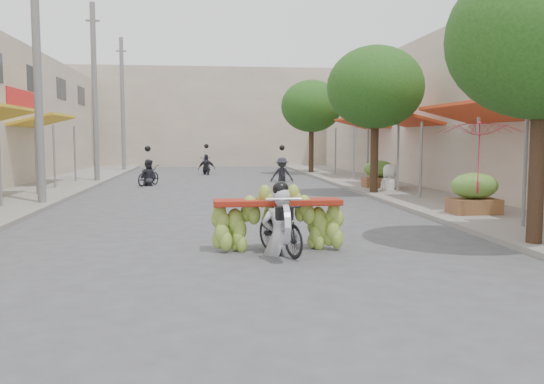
% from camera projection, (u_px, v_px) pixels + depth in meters
% --- Properties ---
extents(ground, '(120.00, 120.00, 0.00)m').
position_uv_depth(ground, '(264.00, 335.00, 5.96)').
color(ground, '#505055').
rests_on(ground, ground).
extents(sidewalk_left, '(4.00, 60.00, 0.12)m').
position_uv_depth(sidewalk_left, '(18.00, 195.00, 19.96)').
color(sidewalk_left, gray).
rests_on(sidewalk_left, ground).
extents(sidewalk_right, '(4.00, 60.00, 0.12)m').
position_uv_depth(sidewalk_right, '(407.00, 191.00, 21.61)').
color(sidewalk_right, gray).
rests_on(sidewalk_right, ground).
extents(far_building, '(20.00, 6.00, 7.00)m').
position_uv_depth(far_building, '(211.00, 118.00, 43.20)').
color(far_building, '#BAA893').
rests_on(far_building, ground).
extents(utility_pole_mid, '(0.60, 0.24, 8.00)m').
position_uv_depth(utility_pole_mid, '(37.00, 70.00, 16.81)').
color(utility_pole_mid, slate).
rests_on(utility_pole_mid, ground).
extents(utility_pole_far, '(0.60, 0.24, 8.00)m').
position_uv_depth(utility_pole_far, '(95.00, 93.00, 25.70)').
color(utility_pole_far, slate).
rests_on(utility_pole_far, ground).
extents(utility_pole_back, '(0.60, 0.24, 8.00)m').
position_uv_depth(utility_pole_back, '(123.00, 105.00, 34.60)').
color(utility_pole_back, slate).
rests_on(utility_pole_back, ground).
extents(street_tree_near, '(3.40, 3.40, 5.25)m').
position_uv_depth(street_tree_near, '(542.00, 39.00, 10.20)').
color(street_tree_near, '#3A2719').
rests_on(street_tree_near, ground).
extents(street_tree_mid, '(3.40, 3.40, 5.25)m').
position_uv_depth(street_tree_mid, '(375.00, 88.00, 20.08)').
color(street_tree_mid, '#3A2719').
rests_on(street_tree_mid, ground).
extents(street_tree_far, '(3.40, 3.40, 5.25)m').
position_uv_depth(street_tree_far, '(311.00, 106.00, 31.94)').
color(street_tree_far, '#3A2719').
rests_on(street_tree_far, ground).
extents(produce_crate_mid, '(1.20, 0.88, 1.16)m').
position_uv_depth(produce_crate_mid, '(474.00, 190.00, 14.53)').
color(produce_crate_mid, brown).
rests_on(produce_crate_mid, ground).
extents(produce_crate_far, '(1.20, 0.88, 1.16)m').
position_uv_depth(produce_crate_far, '(379.00, 172.00, 22.44)').
color(produce_crate_far, brown).
rests_on(produce_crate_far, ground).
extents(banana_motorbike, '(2.30, 1.80, 2.18)m').
position_uv_depth(banana_motorbike, '(279.00, 212.00, 10.16)').
color(banana_motorbike, black).
rests_on(banana_motorbike, ground).
extents(market_umbrella, '(2.08, 2.08, 1.80)m').
position_uv_depth(market_umbrella, '(481.00, 118.00, 13.64)').
color(market_umbrella, red).
rests_on(market_umbrella, ground).
extents(pedestrian, '(1.06, 0.78, 1.91)m').
position_uv_depth(pedestrian, '(390.00, 164.00, 21.30)').
color(pedestrian, white).
rests_on(pedestrian, ground).
extents(bg_motorbike_a, '(1.17, 1.63, 1.95)m').
position_uv_depth(bg_motorbike_a, '(148.00, 168.00, 24.47)').
color(bg_motorbike_a, black).
rests_on(bg_motorbike_a, ground).
extents(bg_motorbike_b, '(1.12, 1.65, 1.95)m').
position_uv_depth(bg_motorbike_b, '(282.00, 163.00, 26.71)').
color(bg_motorbike_b, black).
rests_on(bg_motorbike_b, ground).
extents(bg_motorbike_c, '(1.02, 1.71, 1.95)m').
position_uv_depth(bg_motorbike_c, '(206.00, 160.00, 32.02)').
color(bg_motorbike_c, black).
rests_on(bg_motorbike_c, ground).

